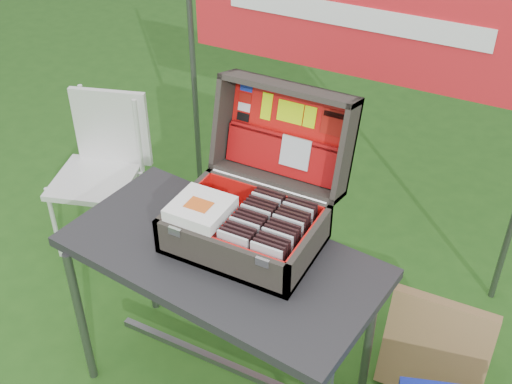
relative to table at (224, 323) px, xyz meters
The scene contains 91 objects.
table is the anchor object (origin of this frame).
table_top 0.35m from the table, ahead, with size 1.19×0.59×0.04m, color #242427.
table_leg_fl 0.58m from the table, 156.07° to the right, with size 0.04×0.04×0.70m, color #59595B.
table_leg_bl 0.58m from the table, 156.07° to the left, with size 0.04×0.04×0.70m, color #59595B.
table_leg_br 0.58m from the table, 23.93° to the left, with size 0.04×0.04×0.70m, color #59595B.
table_brace 0.25m from the table, 90.00° to the left, with size 1.04×0.03×0.03m, color #59595B.
suitcase 0.64m from the table, 69.53° to the left, with size 0.54×0.54×0.50m, color #423B33, non-canonical shape.
suitcase_base_bottom 0.39m from the table, 57.60° to the left, with size 0.54×0.38×0.02m, color #423B33.
suitcase_base_wall_front 0.46m from the table, 60.32° to the right, with size 0.54×0.02×0.14m, color #423B33.
suitcase_base_wall_back 0.52m from the table, 78.48° to the left, with size 0.54×0.02×0.14m, color #423B33.
suitcase_base_wall_left 0.49m from the table, 157.16° to the left, with size 0.02×0.38×0.14m, color #423B33.
suitcase_base_wall_right 0.55m from the table, 15.35° to the left, with size 0.02×0.38×0.14m, color #423B33.
suitcase_liner_floor 0.41m from the table, 57.60° to the left, with size 0.49×0.34×0.01m, color red.
suitcase_latch_left 0.53m from the table, 138.10° to the right, with size 0.05×0.01×0.03m, color silver.
suitcase_latch_right 0.56m from the table, 25.04° to the right, with size 0.05×0.01×0.03m, color silver.
suitcase_hinge 0.59m from the table, 78.91° to the left, with size 0.02×0.02×0.48m, color silver.
suitcase_lid_back 0.81m from the table, 83.19° to the left, with size 0.54×0.38×0.02m, color #423B33.
suitcase_lid_rim_far 0.97m from the table, 82.99° to the left, with size 0.54×0.02×0.14m, color #423B33.
suitcase_lid_rim_near 0.62m from the table, 81.16° to the left, with size 0.54×0.02×0.14m, color #423B33.
suitcase_lid_rim_left 0.81m from the table, 117.18° to the left, with size 0.02×0.38×0.14m, color #423B33.
suitcase_lid_rim_right 0.85m from the table, 51.75° to the left, with size 0.02×0.38×0.14m, color #423B33.
suitcase_lid_liner 0.80m from the table, 82.99° to the left, with size 0.49×0.34×0.01m, color red.
suitcase_liner_wall_front 0.46m from the table, 56.41° to the right, with size 0.49×0.01×0.12m, color red.
suitcase_liner_wall_back 0.52m from the table, 77.88° to the left, with size 0.49×0.01×0.12m, color red.
suitcase_liner_wall_left 0.50m from the table, 155.71° to the left, with size 0.01×0.34×0.12m, color red.
suitcase_liner_wall_right 0.55m from the table, 16.01° to the left, with size 0.01×0.34×0.12m, color red.
suitcase_lid_pocket 0.71m from the table, 82.28° to the left, with size 0.47×0.15×0.03m, color #A30D0E.
suitcase_pocket_edge 0.78m from the table, 82.53° to the left, with size 0.46×0.02×0.02m, color #A30D0E.
suitcase_pocket_cd 0.74m from the table, 74.03° to the left, with size 0.12×0.12×0.01m, color silver.
lid_sticker_cc_a 0.94m from the table, 106.78° to the left, with size 0.05×0.03×0.00m, color #1933B2.
lid_sticker_cc_b 0.90m from the table, 107.13° to the left, with size 0.05×0.03×0.00m, color #A4150E.
lid_sticker_cc_c 0.86m from the table, 107.50° to the left, with size 0.05×0.03×0.00m, color white.
lid_sticker_cc_d 0.83m from the table, 107.88° to the left, with size 0.05×0.03×0.00m, color black.
lid_card_neon_tall 0.88m from the table, 95.78° to the left, with size 0.04×0.11×0.00m, color #CAFD08.
lid_card_neon_main 0.88m from the table, 83.22° to the left, with size 0.11×0.08×0.00m, color #CAFD08.
lid_card_neon_small 0.89m from the table, 73.45° to the left, with size 0.05×0.08×0.00m, color #CAFD08.
lid_sticker_band 0.91m from the table, 63.12° to the left, with size 0.10×0.10×0.00m, color #A4150E.
lid_sticker_band_bar 0.94m from the table, 63.51° to the left, with size 0.09×0.02×0.00m, color black.
cd_left_0 0.48m from the table, 34.26° to the right, with size 0.12×0.01×0.14m, color silver.
cd_left_1 0.48m from the table, 23.81° to the right, with size 0.12×0.01×0.14m, color black.
cd_left_2 0.47m from the table, 11.40° to the right, with size 0.12×0.01×0.14m, color black.
cd_left_3 0.47m from the table, ahead, with size 0.12×0.01×0.14m, color black.
cd_left_4 0.47m from the table, 15.54° to the left, with size 0.12×0.01×0.14m, color silver.
cd_left_5 0.48m from the table, 27.38° to the left, with size 0.12×0.01×0.14m, color black.
cd_left_6 0.48m from the table, 37.15° to the left, with size 0.12×0.01×0.14m, color black.
cd_left_7 0.48m from the table, 44.93° to the left, with size 0.12×0.01×0.14m, color black.
cd_left_8 0.49m from the table, 51.05° to the left, with size 0.12×0.01×0.14m, color silver.
cd_left_9 0.49m from the table, 55.90° to the left, with size 0.12×0.01×0.14m, color black.
cd_left_10 0.50m from the table, 59.78° to the left, with size 0.12×0.01×0.14m, color black.
cd_left_11 0.50m from the table, 62.93° to the left, with size 0.12×0.01×0.14m, color black.
cd_left_12 0.51m from the table, 65.52° to the left, with size 0.12×0.01×0.14m, color silver.
cd_left_13 0.52m from the table, 67.68° to the left, with size 0.12×0.01×0.14m, color black.
cd_left_14 0.53m from the table, 69.51° to the left, with size 0.12×0.01×0.14m, color black.
cd_right_0 0.52m from the table, 15.41° to the right, with size 0.12×0.01×0.14m, color silver.
cd_right_1 0.52m from the table, 10.13° to the right, with size 0.12×0.01×0.14m, color black.
cd_right_2 0.51m from the table, ahead, with size 0.12×0.01×0.14m, color black.
cd_right_3 0.51m from the table, ahead, with size 0.12×0.01×0.14m, color black.
cd_right_4 0.51m from the table, ahead, with size 0.12×0.01×0.14m, color silver.
cd_right_5 0.52m from the table, 11.83° to the left, with size 0.12×0.01×0.14m, color black.
cd_right_6 0.52m from the table, 17.04° to the left, with size 0.12×0.01×0.14m, color black.
cd_right_7 0.52m from the table, 21.98° to the left, with size 0.12×0.01×0.14m, color black.
cd_right_8 0.53m from the table, 26.59° to the left, with size 0.12×0.01×0.14m, color silver.
cd_right_9 0.53m from the table, 30.86° to the left, with size 0.12×0.01×0.14m, color black.
cd_right_10 0.54m from the table, 34.79° to the left, with size 0.12×0.01×0.14m, color black.
cd_right_11 0.54m from the table, 38.37° to the left, with size 0.12×0.01×0.14m, color black.
cd_right_12 0.55m from the table, 41.63° to the left, with size 0.12×0.01×0.14m, color silver.
cd_right_13 0.56m from the table, 44.59° to the left, with size 0.12×0.01×0.14m, color black.
cd_right_14 0.57m from the table, 47.27° to the left, with size 0.12×0.01×0.14m, color black.
songbook_0 0.52m from the table, behind, with size 0.20×0.20×0.01m, color white.
songbook_1 0.53m from the table, behind, with size 0.20×0.20×0.01m, color white.
songbook_2 0.53m from the table, behind, with size 0.20×0.20×0.01m, color white.
songbook_3 0.54m from the table, behind, with size 0.20×0.20×0.01m, color white.
songbook_4 0.54m from the table, behind, with size 0.20×0.20×0.01m, color white.
songbook_5 0.55m from the table, behind, with size 0.20×0.20×0.01m, color white.
songbook_6 0.55m from the table, behind, with size 0.20×0.20×0.01m, color white.
songbook_7 0.56m from the table, behind, with size 0.20×0.20×0.01m, color white.
songbook_8 0.56m from the table, behind, with size 0.20×0.20×0.01m, color white.
songbook_graphic 0.57m from the table, behind, with size 0.09×0.07×0.00m, color #D85919.
chair 1.14m from the table, 155.21° to the left, with size 0.39×0.43×0.87m, color silver, non-canonical shape.
chair_seat 1.14m from the table, 155.21° to the left, with size 0.39×0.39×0.03m, color silver.
chair_backrest 1.26m from the table, 147.28° to the left, with size 0.39×0.03×0.41m, color silver.
chair_leg_fl 1.25m from the table, 165.51° to the left, with size 0.02×0.02×0.44m, color silver.
chair_leg_fr 0.93m from the table, 160.30° to the left, with size 0.02×0.02×0.44m, color silver.
chair_leg_bl 1.37m from the table, 151.78° to the left, with size 0.02×0.02×0.44m, color silver.
chair_leg_br 1.09m from the table, 143.36° to the left, with size 0.02×0.02×0.44m, color silver.
chair_upright_left 1.40m from the table, 151.05° to the left, with size 0.02×0.02×0.41m, color silver.
chair_upright_right 1.13m from the table, 142.53° to the left, with size 0.02×0.02×0.41m, color silver.
cardboard_box 0.88m from the table, 26.98° to the left, with size 0.43×0.07×0.45m, color olive.
banner_post_left 1.41m from the table, 126.20° to the left, with size 0.03×0.03×1.70m, color #59595B.
banner 1.41m from the table, 86.57° to the left, with size 1.60×0.01×0.55m, color red.
banner_text 1.41m from the table, 86.53° to the left, with size 1.20×0.00×0.10m, color white.
Camera 1 is at (0.88, -1.49, 2.29)m, focal length 45.00 mm.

